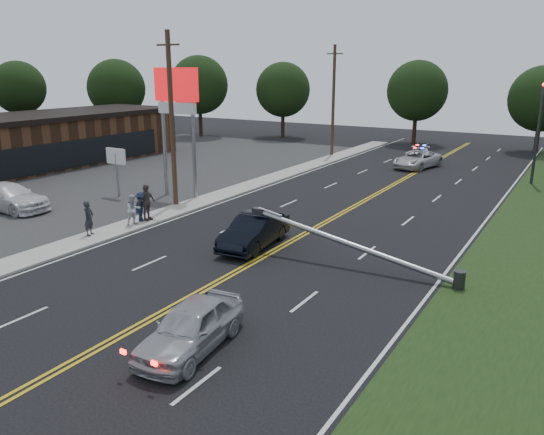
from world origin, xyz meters
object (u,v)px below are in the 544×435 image
Objects in this scene: bystander_c at (141,207)px; bystander_b at (133,210)px; bystander_a at (89,218)px; bystander_d at (146,202)px; pylon_sign at (177,101)px; emergency_a at (417,160)px; utility_pole_far at (333,101)px; waiting_sedan at (191,327)px; fallen_streetlight at (361,248)px; emergency_b at (420,157)px; traffic_signal at (539,124)px; crashed_sedan at (254,231)px; small_sign at (116,160)px; parked_car at (9,197)px; utility_pole_mid at (172,120)px.

bystander_b is at bearing 178.94° from bystander_c.
bystander_d is at bearing -27.30° from bystander_a.
bystander_a reaches higher than bystander_c.
pylon_sign reaches higher than emergency_a.
utility_pole_far is 36.77m from waiting_sedan.
fallen_streetlight reaches higher than emergency_b.
bystander_d is at bearing -87.71° from utility_pole_far.
bystander_a is at bearing 171.05° from bystander_d.
traffic_signal is at bearing -52.77° from bystander_a.
small_sign is at bearing 157.67° from crashed_sedan.
bystander_d is (-10.57, 9.15, 0.38)m from waiting_sedan.
bystander_d is (0.53, 3.37, 0.14)m from bystander_a.
small_sign is 6.56m from parked_car.
emergency_a is 24.96m from bystander_c.
utility_pole_mid is 17.68m from waiting_sedan.
emergency_a is (-2.90, 32.59, -0.03)m from waiting_sedan.
emergency_a is (8.69, -2.03, -4.39)m from utility_pole_far.
utility_pole_mid is 9.97m from crashed_sedan.
utility_pole_mid is 6.19m from bystander_b.
emergency_b is at bearing -16.28° from bystander_d.
utility_pole_mid reaches higher than pylon_sign.
bystander_d is at bearing -67.00° from pylon_sign.
pylon_sign is 0.80× the size of utility_pole_mid.
small_sign is 18.68m from fallen_streetlight.
parked_car is at bearing 104.57° from bystander_d.
fallen_streetlight is at bearing -92.48° from bystander_d.
bystander_a reaches higher than emergency_a.
bystander_b is 0.82× the size of bystander_d.
traffic_signal reaches higher than fallen_streetlight.
waiting_sedan is at bearing -144.05° from bystander_c.
emergency_b is (0.28, 25.62, -0.09)m from crashed_sedan.
bystander_a is at bearing -167.60° from fallen_streetlight.
pylon_sign is 1.76× the size of emergency_b.
pylon_sign reaches higher than crashed_sedan.
bystander_a is (-7.61, -2.96, 0.21)m from crashed_sedan.
bystander_a is at bearing -124.41° from traffic_signal.
small_sign is 0.58× the size of parked_car.
emergency_b is 29.65m from bystander_a.
fallen_streetlight is at bearing -71.49° from bystander_b.
utility_pole_mid is at bearing -126.66° from emergency_b.
waiting_sedan is at bearing -101.79° from fallen_streetlight.
bystander_d is at bearing 19.13° from bystander_b.
utility_pole_far is (0.00, 22.00, 0.00)m from utility_pole_mid.
fallen_streetlight reaches higher than emergency_a.
bystander_b reaches higher than emergency_a.
bystander_d is (1.02, -25.47, -3.98)m from utility_pole_far.
utility_pole_far is 26.09m from bystander_c.
emergency_a is at bearing 82.95° from crashed_sedan.
pylon_sign is 1.90× the size of waiting_sedan.
traffic_signal is at bearing -12.89° from utility_pole_far.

